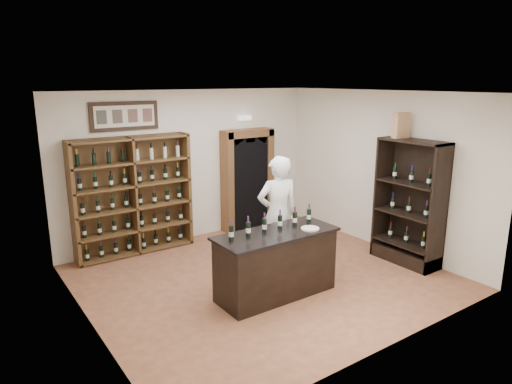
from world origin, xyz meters
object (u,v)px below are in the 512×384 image
wine_shelf (133,196)px  tasting_counter (276,264)px  side_cabinet (409,221)px  wine_crate (401,125)px  counter_bottle_0 (231,233)px  shopkeeper (278,214)px

wine_shelf → tasting_counter: size_ratio=1.17×
side_cabinet → wine_crate: 1.69m
counter_bottle_0 → shopkeeper: 1.47m
tasting_counter → shopkeeper: size_ratio=0.95×
wine_shelf → side_cabinet: (3.82, -3.23, -0.35)m
tasting_counter → side_cabinet: 2.75m
counter_bottle_0 → shopkeeper: shopkeeper is taller
wine_shelf → shopkeeper: (1.70, -2.19, -0.11)m
wine_crate → side_cabinet: bearing=-77.4°
tasting_counter → side_cabinet: side_cabinet is taller
counter_bottle_0 → wine_crate: 3.66m
tasting_counter → shopkeeper: (0.60, 0.74, 0.50)m
wine_shelf → counter_bottle_0: bearing=-82.4°
counter_bottle_0 → side_cabinet: size_ratio=0.14×
side_cabinet → shopkeeper: bearing=153.9°
counter_bottle_0 → side_cabinet: (3.44, -0.40, -0.35)m
side_cabinet → wine_crate: bearing=96.4°
shopkeeper → wine_crate: wine_crate is taller
wine_crate → shopkeeper: bearing=166.5°
shopkeeper → wine_crate: bearing=173.8°
wine_shelf → tasting_counter: wine_shelf is taller
wine_shelf → shopkeeper: bearing=-52.2°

